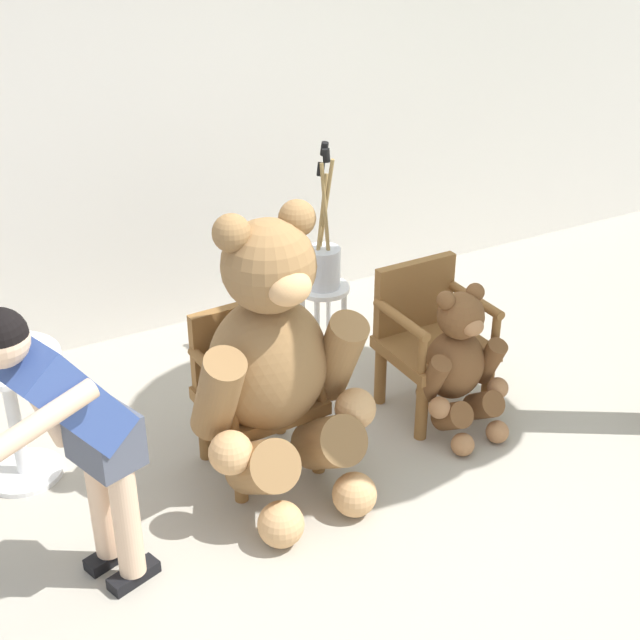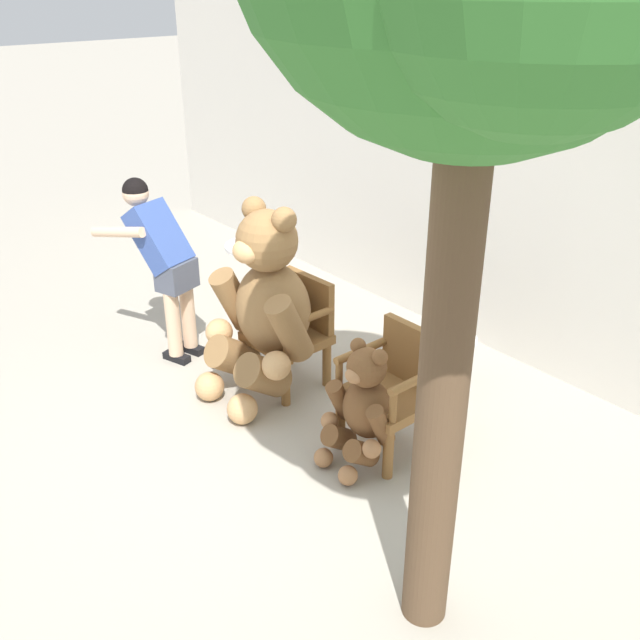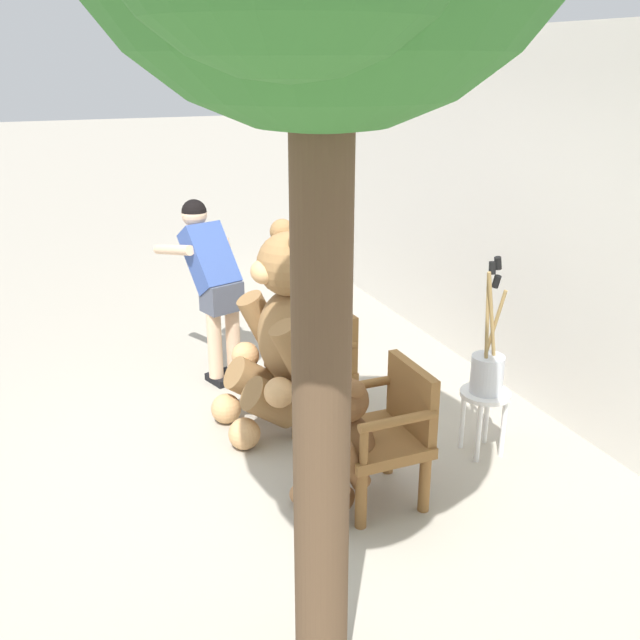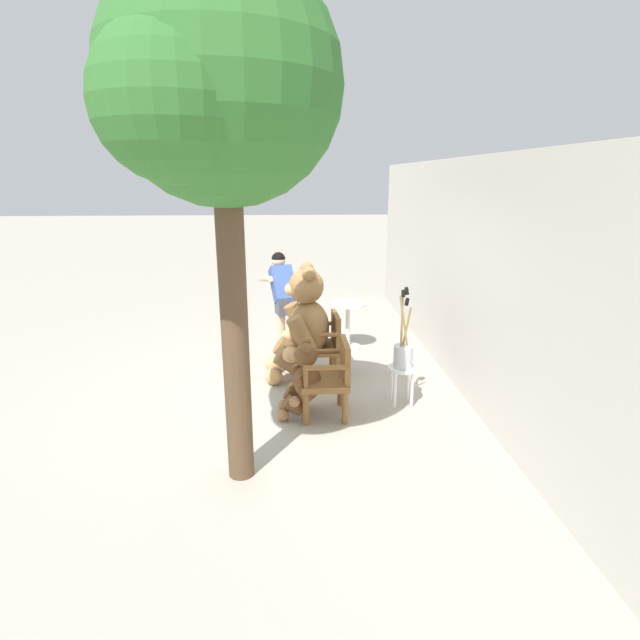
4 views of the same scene
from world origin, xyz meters
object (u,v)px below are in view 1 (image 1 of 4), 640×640
at_px(wooden_chair_right, 430,335).
at_px(brush_bucket, 323,260).
at_px(round_side_table, 11,404).
at_px(teddy_bear_small, 460,363).
at_px(wooden_chair_left, 254,386).
at_px(white_stool, 323,301).
at_px(person_visitor, 71,422).
at_px(teddy_bear_large, 276,362).

bearing_deg(wooden_chair_right, brush_bucket, 104.45).
bearing_deg(round_side_table, teddy_bear_small, -18.25).
relative_size(wooden_chair_left, white_stool, 1.87).
distance_m(teddy_bear_small, round_side_table, 2.37).
bearing_deg(white_stool, round_side_table, -168.65).
height_order(white_stool, round_side_table, round_side_table).
height_order(wooden_chair_right, person_visitor, person_visitor).
bearing_deg(brush_bucket, teddy_bear_small, -79.01).
bearing_deg(teddy_bear_small, white_stool, 100.98).
height_order(person_visitor, white_stool, person_visitor).
bearing_deg(teddy_bear_small, brush_bucket, 100.99).
xyz_separation_m(teddy_bear_small, person_visitor, (-2.15, -0.23, 0.47)).
bearing_deg(wooden_chair_right, person_visitor, -166.31).
height_order(teddy_bear_small, white_stool, teddy_bear_small).
xyz_separation_m(teddy_bear_large, brush_bucket, (0.88, 1.12, -0.10)).
relative_size(teddy_bear_small, round_side_table, 1.21).
distance_m(wooden_chair_left, round_side_table, 1.23).
bearing_deg(round_side_table, white_stool, 11.35).
relative_size(person_visitor, white_stool, 3.24).
height_order(teddy_bear_large, round_side_table, teddy_bear_large).
xyz_separation_m(wooden_chair_right, white_stool, (-0.22, 0.86, -0.11)).
bearing_deg(teddy_bear_small, wooden_chair_left, 165.48).
xyz_separation_m(teddy_bear_small, round_side_table, (-2.25, 0.74, 0.02)).
bearing_deg(round_side_table, brush_bucket, 11.33).
xyz_separation_m(wooden_chair_right, round_side_table, (-2.25, 0.45, -0.01)).
bearing_deg(brush_bucket, wooden_chair_right, -75.55).
bearing_deg(person_visitor, brush_bucket, 35.70).
height_order(person_visitor, round_side_table, person_visitor).
distance_m(white_stool, round_side_table, 2.07).
height_order(wooden_chair_left, teddy_bear_small, teddy_bear_small).
xyz_separation_m(wooden_chair_left, teddy_bear_large, (0.01, -0.26, 0.28)).
bearing_deg(brush_bucket, teddy_bear_large, -128.19).
bearing_deg(teddy_bear_small, wooden_chair_right, 90.27).
xyz_separation_m(wooden_chair_left, teddy_bear_small, (1.11, -0.29, -0.03)).
distance_m(wooden_chair_left, white_stool, 1.24).
bearing_deg(white_stool, teddy_bear_large, -128.17).
distance_m(teddy_bear_small, brush_bucket, 1.19).
relative_size(teddy_bear_large, round_side_table, 2.10).
height_order(teddy_bear_large, white_stool, teddy_bear_large).
distance_m(wooden_chair_right, teddy_bear_large, 1.17).
bearing_deg(wooden_chair_left, teddy_bear_large, -88.45).
bearing_deg(brush_bucket, person_visitor, -144.30).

